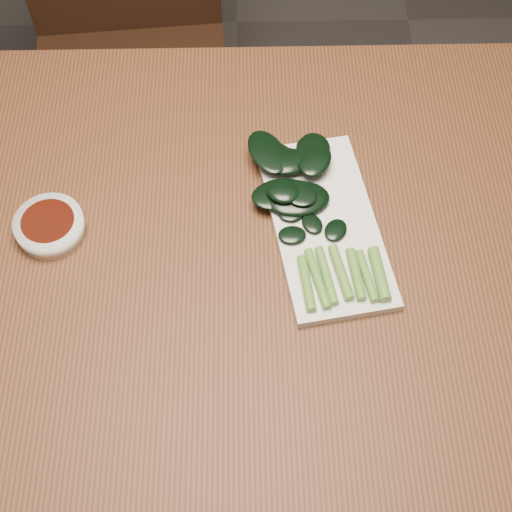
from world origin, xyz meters
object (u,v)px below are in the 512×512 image
(sauce_bowl, at_px, (50,226))
(chair_far, at_px, (129,49))
(table, at_px, (232,280))
(gai_lan, at_px, (302,193))
(serving_plate, at_px, (325,225))

(sauce_bowl, bearing_deg, chair_far, 88.31)
(table, height_order, gai_lan, gai_lan)
(serving_plate, bearing_deg, sauce_bowl, 179.96)
(table, xyz_separation_m, sauce_bowl, (-0.25, 0.04, 0.09))
(serving_plate, bearing_deg, chair_far, 119.08)
(gai_lan, bearing_deg, table, -141.08)
(table, bearing_deg, chair_far, 108.41)
(table, relative_size, chair_far, 1.57)
(serving_plate, xyz_separation_m, gai_lan, (-0.03, 0.04, 0.02))
(gai_lan, bearing_deg, serving_plate, -54.34)
(table, distance_m, serving_plate, 0.16)
(chair_far, relative_size, gai_lan, 2.98)
(serving_plate, relative_size, gai_lan, 1.04)
(sauce_bowl, xyz_separation_m, serving_plate, (0.38, -0.00, -0.01))
(chair_far, bearing_deg, gai_lan, -66.28)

